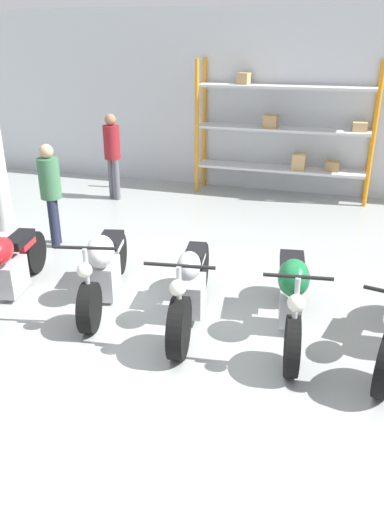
% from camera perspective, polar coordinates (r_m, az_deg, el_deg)
% --- Properties ---
extents(ground_plane, '(30.00, 30.00, 0.00)m').
position_cam_1_polar(ground_plane, '(5.77, -1.20, -7.92)').
color(ground_plane, '#9EA3A0').
extents(back_wall, '(30.00, 0.08, 3.60)m').
position_cam_1_polar(back_wall, '(10.73, 9.20, 16.87)').
color(back_wall, silver).
rests_on(back_wall, ground_plane).
extents(shelving_rack, '(3.50, 0.63, 2.65)m').
position_cam_1_polar(shelving_rack, '(10.40, 10.67, 13.95)').
color(shelving_rack, orange).
rests_on(shelving_rack, ground_plane).
extents(motorcycle_red, '(0.68, 2.08, 0.96)m').
position_cam_1_polar(motorcycle_red, '(6.59, -20.23, -1.28)').
color(motorcycle_red, black).
rests_on(motorcycle_red, ground_plane).
extents(motorcycle_white, '(0.81, 2.06, 1.00)m').
position_cam_1_polar(motorcycle_white, '(6.25, -9.98, -1.34)').
color(motorcycle_white, black).
rests_on(motorcycle_white, ground_plane).
extents(motorcycle_silver, '(0.70, 2.08, 1.01)m').
position_cam_1_polar(motorcycle_silver, '(5.68, -0.17, -3.67)').
color(motorcycle_silver, black).
rests_on(motorcycle_silver, ground_plane).
extents(motorcycle_green, '(0.65, 2.11, 1.04)m').
position_cam_1_polar(motorcycle_green, '(5.53, 11.31, -4.30)').
color(motorcycle_green, black).
rests_on(motorcycle_green, ground_plane).
extents(person_browsing, '(0.44, 0.44, 1.68)m').
position_cam_1_polar(person_browsing, '(10.17, -9.11, 11.89)').
color(person_browsing, '#595960').
rests_on(person_browsing, ground_plane).
extents(person_near_rack, '(0.42, 0.42, 1.59)m').
position_cam_1_polar(person_near_rack, '(7.93, -15.87, 7.50)').
color(person_near_rack, '#1E2338').
rests_on(person_near_rack, ground_plane).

